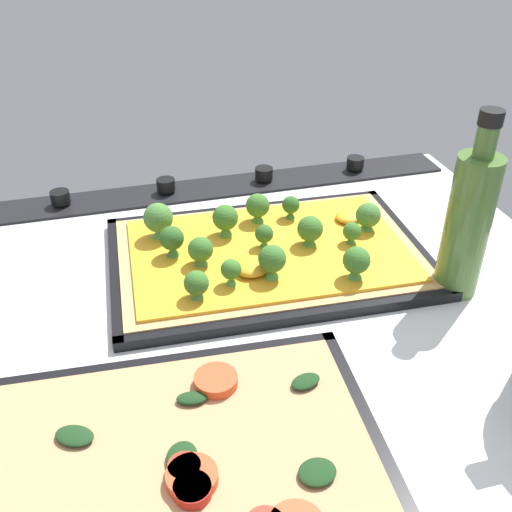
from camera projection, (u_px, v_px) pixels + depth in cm
name	position (u px, v px, depth cm)	size (l,w,h in cm)	color
ground_plane	(275.00, 325.00, 68.61)	(77.56, 71.94, 3.00)	silver
stove_control_panel	(216.00, 186.00, 93.74)	(74.46, 7.00, 2.60)	black
baking_tray_front	(268.00, 259.00, 76.69)	(40.58, 28.03, 1.30)	black
broccoli_pizza	(265.00, 248.00, 75.76)	(38.09, 25.54, 6.11)	tan
baking_tray_back	(180.00, 465.00, 50.40)	(36.25, 27.39, 1.30)	black
veggie_pizza_back	(185.00, 461.00, 49.88)	(33.72, 24.86, 1.90)	tan
oil_bottle	(468.00, 222.00, 66.89)	(5.04, 5.04, 22.08)	#476B2D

